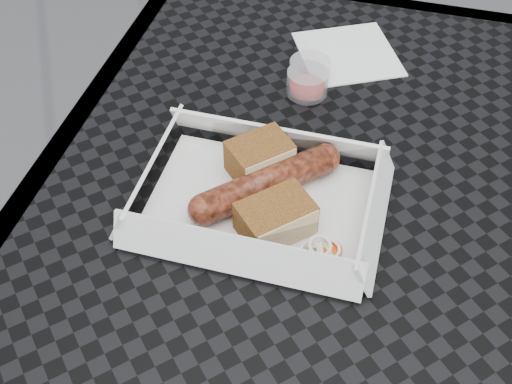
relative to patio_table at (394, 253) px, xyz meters
The scene contains 9 objects.
patio_table is the anchor object (origin of this frame).
food_tray 0.17m from the patio_table, 167.14° to the right, with size 0.22×0.15×0.00m, color white.
bratwurst 0.17m from the patio_table, behind, with size 0.13×0.13×0.03m.
bread_near 0.19m from the patio_table, behind, with size 0.06×0.04×0.04m, color brown.
bread_far 0.17m from the patio_table, 152.30° to the right, with size 0.07×0.05×0.04m, color brown.
veg_garnish 0.14m from the patio_table, 129.48° to the right, with size 0.03×0.03×0.00m.
napkin 0.28m from the patio_table, 112.52° to the left, with size 0.12×0.12×0.00m, color white.
condiment_cup_sauce 0.23m from the patio_table, 131.20° to the left, with size 0.05×0.05×0.03m, color #9A170B.
condiment_cup_empty 0.24m from the patio_table, 127.99° to the left, with size 0.05×0.05×0.03m, color silver.
Camera 1 is at (-0.04, -0.45, 1.24)m, focal length 45.00 mm.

